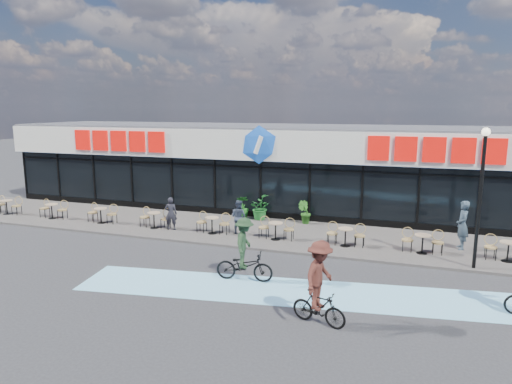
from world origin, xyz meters
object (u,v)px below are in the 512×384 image
at_px(potted_plant_left, 259,207).
at_px(patron_left, 171,214).
at_px(potted_plant_right, 305,212).
at_px(patron_right, 239,217).
at_px(pedestrian_a, 462,225).
at_px(potted_plant_mid, 242,207).
at_px(bistro_set_0, 8,205).
at_px(cyclist_a, 244,255).
at_px(lamp_post, 481,186).

xyz_separation_m(potted_plant_left, patron_left, (-3.20, -3.10, 0.15)).
distance_m(potted_plant_right, patron_right, 3.58).
height_order(potted_plant_right, pedestrian_a, pedestrian_a).
distance_m(potted_plant_mid, patron_right, 2.91).
xyz_separation_m(bistro_set_0, patron_right, (12.80, 0.28, 0.30)).
bearing_deg(pedestrian_a, potted_plant_right, -114.13).
relative_size(potted_plant_right, cyclist_a, 0.51).
bearing_deg(lamp_post, cyclist_a, -154.90).
bearing_deg(patron_left, pedestrian_a, 166.57).
distance_m(potted_plant_left, potted_plant_right, 2.33).
relative_size(potted_plant_left, pedestrian_a, 0.63).
xyz_separation_m(bistro_set_0, potted_plant_right, (15.17, 2.95, 0.09)).
relative_size(lamp_post, potted_plant_left, 4.00).
bearing_deg(cyclist_a, patron_right, 112.69).
bearing_deg(potted_plant_right, potted_plant_mid, 178.04).
height_order(patron_left, pedestrian_a, pedestrian_a).
bearing_deg(potted_plant_left, cyclist_a, -75.32).
distance_m(lamp_post, potted_plant_mid, 11.27).
distance_m(potted_plant_right, cyclist_a, 7.57).
relative_size(bistro_set_0, potted_plant_right, 1.41).
distance_m(lamp_post, cyclist_a, 8.31).
height_order(bistro_set_0, patron_left, patron_left).
relative_size(bistro_set_0, cyclist_a, 0.72).
bearing_deg(pedestrian_a, bistro_set_0, -95.46).
distance_m(bistro_set_0, patron_left, 9.65).
relative_size(lamp_post, bistro_set_0, 3.15).
height_order(lamp_post, pedestrian_a, lamp_post).
xyz_separation_m(lamp_post, cyclist_a, (-7.28, -3.41, -2.13)).
bearing_deg(potted_plant_right, potted_plant_left, 178.23).
height_order(potted_plant_left, potted_plant_mid, potted_plant_left).
bearing_deg(cyclist_a, patron_left, 138.91).
bearing_deg(potted_plant_mid, patron_left, -126.37).
height_order(potted_plant_right, cyclist_a, cyclist_a).
bearing_deg(patron_right, bistro_set_0, 17.13).
bearing_deg(cyclist_a, lamp_post, 25.10).
height_order(lamp_post, patron_right, lamp_post).
bearing_deg(potted_plant_left, potted_plant_right, -1.77).
distance_m(bistro_set_0, pedestrian_a, 21.93).
bearing_deg(lamp_post, pedestrian_a, 95.47).
xyz_separation_m(bistro_set_0, patron_left, (9.64, -0.08, 0.30)).
xyz_separation_m(potted_plant_right, cyclist_a, (-0.33, -7.56, 0.23)).
xyz_separation_m(potted_plant_right, patron_right, (-2.37, -2.67, 0.21)).
distance_m(potted_plant_mid, pedestrian_a, 10.17).
relative_size(potted_plant_right, patron_left, 0.73).
xyz_separation_m(bistro_set_0, pedestrian_a, (21.91, 1.01, 0.51)).
bearing_deg(lamp_post, patron_left, 174.85).
bearing_deg(potted_plant_mid, lamp_post, -22.75).
distance_m(bistro_set_0, patron_right, 12.80).
xyz_separation_m(potted_plant_left, pedestrian_a, (9.06, -2.01, 0.36)).
xyz_separation_m(lamp_post, patron_left, (-12.47, 1.12, -2.15)).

